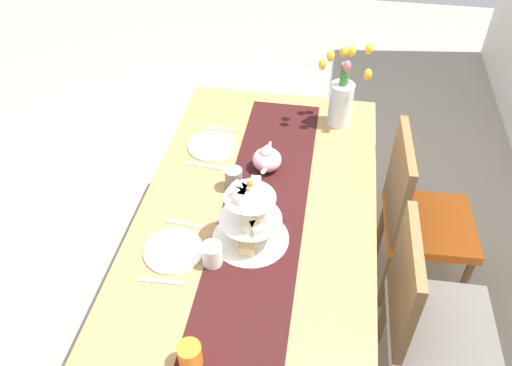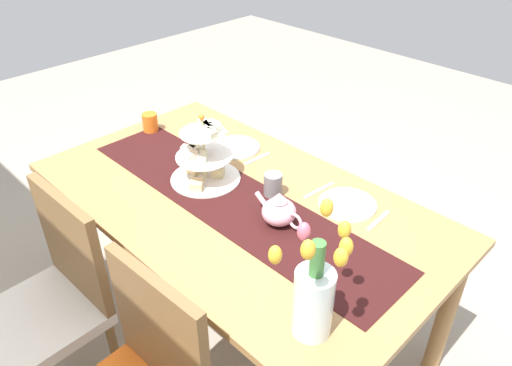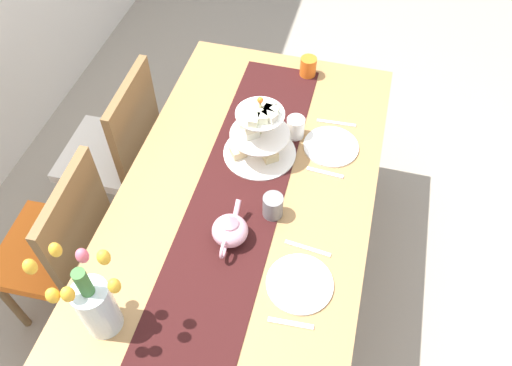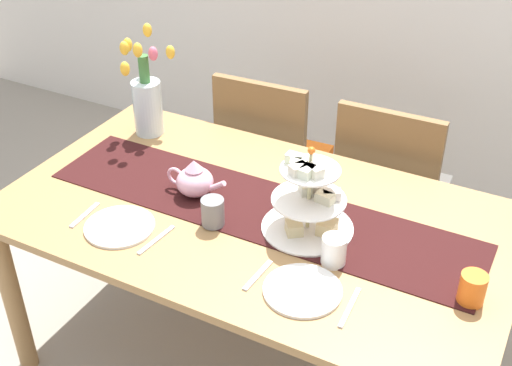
# 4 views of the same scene
# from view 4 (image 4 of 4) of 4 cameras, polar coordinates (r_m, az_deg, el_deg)

# --- Properties ---
(ground_plane) EXTENTS (8.00, 8.00, 0.00)m
(ground_plane) POSITION_cam_4_polar(r_m,az_deg,el_deg) (2.73, -0.11, -15.24)
(ground_plane) COLOR gray
(dining_table) EXTENTS (1.72, 0.97, 0.74)m
(dining_table) POSITION_cam_4_polar(r_m,az_deg,el_deg) (2.29, -0.12, -4.50)
(dining_table) COLOR #A37747
(dining_table) RESTS_ON ground_plane
(chair_left) EXTENTS (0.44, 0.44, 0.91)m
(chair_left) POSITION_cam_4_polar(r_m,az_deg,el_deg) (3.01, 1.21, 2.39)
(chair_left) COLOR brown
(chair_left) RESTS_ON ground_plane
(chair_right) EXTENTS (0.43, 0.43, 0.91)m
(chair_right) POSITION_cam_4_polar(r_m,az_deg,el_deg) (2.84, 11.42, -0.37)
(chair_right) COLOR brown
(chair_right) RESTS_ON ground_plane
(table_runner) EXTENTS (1.53, 0.34, 0.00)m
(table_runner) POSITION_cam_4_polar(r_m,az_deg,el_deg) (2.25, 0.18, -2.21)
(table_runner) COLOR black
(table_runner) RESTS_ON dining_table
(tiered_cake_stand) EXTENTS (0.30, 0.30, 0.30)m
(tiered_cake_stand) POSITION_cam_4_polar(r_m,az_deg,el_deg) (2.11, 4.63, -1.62)
(tiered_cake_stand) COLOR beige
(tiered_cake_stand) RESTS_ON table_runner
(teapot) EXTENTS (0.24, 0.13, 0.14)m
(teapot) POSITION_cam_4_polar(r_m,az_deg,el_deg) (2.30, -5.31, 0.22)
(teapot) COLOR #E5A8BC
(teapot) RESTS_ON table_runner
(tulip_vase) EXTENTS (0.18, 0.24, 0.42)m
(tulip_vase) POSITION_cam_4_polar(r_m,az_deg,el_deg) (2.68, -9.39, 7.23)
(tulip_vase) COLOR silver
(tulip_vase) RESTS_ON dining_table
(dinner_plate_left) EXTENTS (0.23, 0.23, 0.01)m
(dinner_plate_left) POSITION_cam_4_polar(r_m,az_deg,el_deg) (2.21, -11.65, -3.69)
(dinner_plate_left) COLOR white
(dinner_plate_left) RESTS_ON dining_table
(fork_left) EXTENTS (0.03, 0.15, 0.01)m
(fork_left) POSITION_cam_4_polar(r_m,az_deg,el_deg) (2.29, -14.50, -2.68)
(fork_left) COLOR silver
(fork_left) RESTS_ON dining_table
(knife_left) EXTENTS (0.03, 0.17, 0.01)m
(knife_left) POSITION_cam_4_polar(r_m,az_deg,el_deg) (2.13, -8.56, -4.86)
(knife_left) COLOR silver
(knife_left) RESTS_ON dining_table
(dinner_plate_right) EXTENTS (0.23, 0.23, 0.01)m
(dinner_plate_right) POSITION_cam_4_polar(r_m,az_deg,el_deg) (1.93, 4.02, -9.19)
(dinner_plate_right) COLOR white
(dinner_plate_right) RESTS_ON dining_table
(fork_right) EXTENTS (0.03, 0.15, 0.01)m
(fork_right) POSITION_cam_4_polar(r_m,az_deg,el_deg) (1.98, 0.16, -7.93)
(fork_right) COLOR silver
(fork_right) RESTS_ON dining_table
(knife_right) EXTENTS (0.02, 0.17, 0.01)m
(knife_right) POSITION_cam_4_polar(r_m,az_deg,el_deg) (1.90, 8.07, -10.54)
(knife_right) COLOR silver
(knife_right) RESTS_ON dining_table
(mug_grey) EXTENTS (0.08, 0.08, 0.09)m
(mug_grey) POSITION_cam_4_polar(r_m,az_deg,el_deg) (2.15, -3.74, -2.49)
(mug_grey) COLOR slate
(mug_grey) RESTS_ON table_runner
(mug_white_text) EXTENTS (0.08, 0.08, 0.09)m
(mug_white_text) POSITION_cam_4_polar(r_m,az_deg,el_deg) (2.01, 6.71, -5.79)
(mug_white_text) COLOR white
(mug_white_text) RESTS_ON dining_table
(mug_orange) EXTENTS (0.08, 0.08, 0.09)m
(mug_orange) POSITION_cam_4_polar(r_m,az_deg,el_deg) (1.97, 18.10, -8.63)
(mug_orange) COLOR orange
(mug_orange) RESTS_ON dining_table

